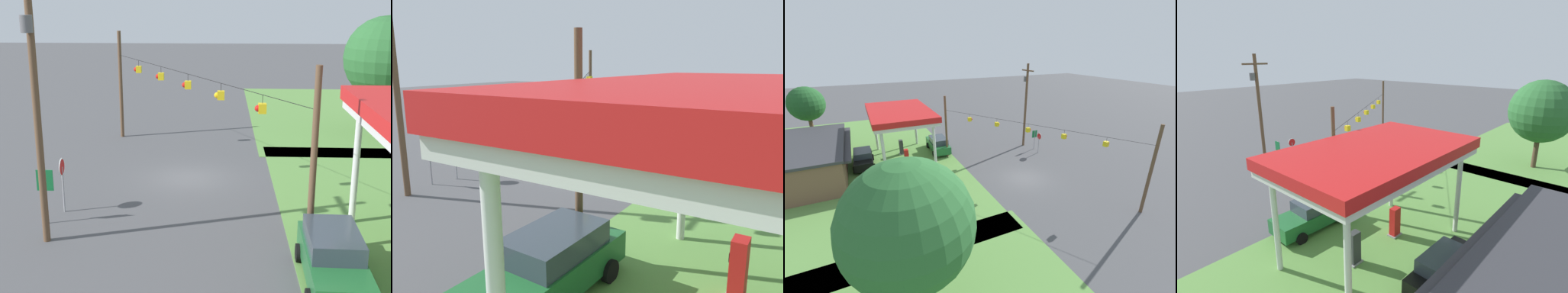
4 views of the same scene
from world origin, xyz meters
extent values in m
plane|color=#4C4C4F|center=(0.00, 0.00, 0.00)|extent=(160.00, 160.00, 0.00)
cube|color=#5B8E42|center=(11.81, 18.38, 0.02)|extent=(36.00, 28.00, 0.04)
cube|color=silver|center=(9.81, 9.70, 5.06)|extent=(9.96, 6.03, 0.35)
cube|color=red|center=(9.81, 9.70, 5.51)|extent=(10.16, 6.23, 0.55)
cylinder|color=silver|center=(5.43, 7.28, 2.44)|extent=(0.28, 0.28, 4.89)
cylinder|color=silver|center=(14.19, 7.28, 2.44)|extent=(0.28, 0.28, 4.89)
cylinder|color=silver|center=(5.43, 12.12, 2.44)|extent=(0.28, 0.28, 4.89)
cylinder|color=silver|center=(14.19, 12.12, 2.44)|extent=(0.28, 0.28, 4.89)
cube|color=brown|center=(9.80, 18.38, 1.57)|extent=(12.05, 5.67, 3.15)
cube|color=#333338|center=(9.80, 18.38, 3.27)|extent=(12.35, 5.97, 0.24)
cube|color=#333338|center=(9.80, 15.20, 2.90)|extent=(10.84, 0.70, 0.20)
cube|color=gray|center=(8.16, 9.70, 0.06)|extent=(0.71, 0.56, 0.12)
cube|color=red|center=(8.16, 9.70, 0.95)|extent=(0.55, 0.40, 1.66)
cube|color=black|center=(8.16, 9.49, 1.28)|extent=(0.39, 0.03, 0.24)
cube|color=gray|center=(11.46, 9.70, 0.06)|extent=(0.71, 0.56, 0.12)
cube|color=#333338|center=(11.46, 9.70, 0.95)|extent=(0.55, 0.40, 1.66)
cube|color=black|center=(11.46, 9.49, 1.28)|extent=(0.39, 0.03, 0.24)
cube|color=#1E602D|center=(10.64, 5.46, 0.76)|extent=(5.10, 2.01, 0.85)
cube|color=#333D47|center=(10.33, 5.47, 1.51)|extent=(2.83, 1.79, 0.64)
cylinder|color=black|center=(12.23, 6.35, 0.34)|extent=(0.69, 0.24, 0.68)
cylinder|color=black|center=(12.17, 4.46, 0.34)|extent=(0.69, 0.24, 0.68)
cylinder|color=black|center=(9.11, 6.46, 0.34)|extent=(0.69, 0.24, 0.68)
cylinder|color=black|center=(9.04, 4.57, 0.34)|extent=(0.69, 0.24, 0.68)
cube|color=black|center=(9.75, 13.94, 0.74)|extent=(4.48, 1.94, 0.80)
cube|color=#333D47|center=(10.02, 13.94, 1.45)|extent=(2.48, 1.75, 0.62)
cylinder|color=black|center=(8.36, 13.03, 0.34)|extent=(0.68, 0.23, 0.68)
cylinder|color=black|center=(8.40, 14.92, 0.34)|extent=(0.68, 0.23, 0.68)
cylinder|color=black|center=(11.11, 12.97, 0.34)|extent=(0.68, 0.23, 0.68)
cylinder|color=black|center=(11.15, 14.86, 0.34)|extent=(0.68, 0.23, 0.68)
cylinder|color=#99999E|center=(4.82, -5.25, 1.05)|extent=(0.08, 0.08, 2.10)
cylinder|color=white|center=(4.82, -5.25, 2.10)|extent=(0.80, 0.03, 0.80)
cylinder|color=red|center=(4.82, -5.25, 2.10)|extent=(0.70, 0.03, 0.70)
cylinder|color=gray|center=(6.11, -5.59, 1.20)|extent=(0.07, 0.07, 2.40)
cube|color=#146B33|center=(6.16, -5.59, 1.95)|extent=(0.04, 0.70, 0.90)
cylinder|color=brown|center=(7.77, -5.13, 5.10)|extent=(0.28, 0.28, 10.20)
cube|color=brown|center=(7.77, -5.13, 9.40)|extent=(2.20, 0.14, 0.14)
cylinder|color=#59595B|center=(8.12, -5.13, 8.40)|extent=(0.44, 0.44, 0.60)
cylinder|color=brown|center=(-8.47, -5.00, 3.54)|extent=(0.24, 0.24, 7.08)
cylinder|color=brown|center=(8.47, 5.00, 3.54)|extent=(0.24, 0.24, 7.08)
cylinder|color=black|center=(0.00, 0.00, 5.52)|extent=(16.95, 10.02, 0.02)
cylinder|color=black|center=(-5.65, -3.33, 5.35)|extent=(0.02, 0.02, 0.35)
cube|color=yellow|center=(-5.65, -3.33, 4.97)|extent=(0.32, 0.32, 0.40)
sphere|color=red|center=(-5.65, -3.50, 4.97)|extent=(0.28, 0.28, 0.28)
cylinder|color=black|center=(-2.82, -1.67, 5.35)|extent=(0.02, 0.02, 0.35)
cube|color=yellow|center=(-2.82, -1.67, 4.97)|extent=(0.32, 0.32, 0.40)
sphere|color=red|center=(-2.82, -1.84, 4.97)|extent=(0.28, 0.28, 0.28)
cylinder|color=black|center=(0.00, 0.00, 5.35)|extent=(0.02, 0.02, 0.35)
cube|color=yellow|center=(0.00, 0.00, 4.97)|extent=(0.32, 0.32, 0.40)
sphere|color=red|center=(0.00, -0.17, 4.97)|extent=(0.28, 0.28, 0.28)
cylinder|color=black|center=(2.82, 1.67, 5.35)|extent=(0.02, 0.02, 0.35)
cube|color=yellow|center=(2.82, 1.67, 4.97)|extent=(0.32, 0.32, 0.40)
sphere|color=yellow|center=(2.82, 1.50, 4.97)|extent=(0.28, 0.28, 0.28)
cylinder|color=black|center=(5.65, 3.33, 5.35)|extent=(0.02, 0.02, 0.35)
cube|color=yellow|center=(5.65, 3.33, 4.97)|extent=(0.32, 0.32, 0.40)
sphere|color=red|center=(5.65, 3.16, 4.97)|extent=(0.28, 0.28, 0.28)
cylinder|color=#4C3828|center=(-9.38, 12.53, 1.53)|extent=(0.44, 0.44, 3.06)
sphere|color=#28602D|center=(-9.38, 12.53, 5.29)|extent=(5.58, 5.58, 5.58)
cylinder|color=#4C3828|center=(19.06, 19.22, 1.92)|extent=(0.44, 0.44, 3.85)
sphere|color=#1E5123|center=(19.06, 19.22, 5.51)|extent=(4.16, 4.16, 4.16)
camera|label=1|loc=(27.14, 1.67, 9.43)|focal=50.00mm
camera|label=2|loc=(17.74, 11.10, 6.13)|focal=35.00mm
camera|label=3|loc=(-18.56, 13.69, 12.08)|focal=24.00mm
camera|label=4|loc=(20.61, 19.00, 10.07)|focal=28.00mm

